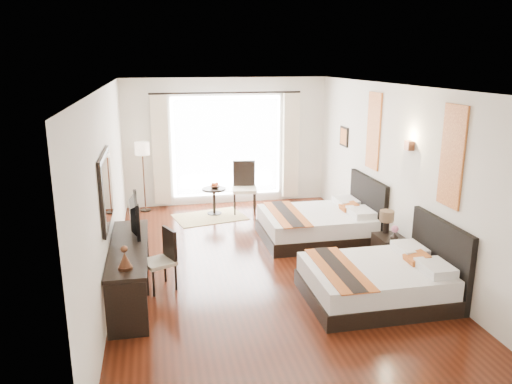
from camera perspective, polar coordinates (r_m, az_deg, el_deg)
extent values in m
cube|color=#38140A|center=(7.98, 0.72, -8.57)|extent=(4.50, 7.50, 0.01)
cube|color=white|center=(7.33, 0.80, 11.90)|extent=(4.50, 7.50, 0.02)
cube|color=silver|center=(8.30, 16.09, 1.97)|extent=(0.01, 7.50, 2.80)
cube|color=silver|center=(7.40, -16.49, 0.39)|extent=(0.01, 7.50, 2.80)
cube|color=silver|center=(11.15, -3.39, 5.74)|extent=(4.50, 0.01, 2.80)
cube|color=silver|center=(4.15, 12.12, -10.82)|extent=(4.50, 0.01, 2.80)
cube|color=white|center=(11.15, -3.37, 5.22)|extent=(2.40, 0.02, 2.20)
cube|color=white|center=(11.09, -3.33, 5.17)|extent=(2.30, 0.02, 2.10)
cube|color=beige|center=(10.94, -10.85, 4.69)|extent=(0.35, 0.14, 2.35)
cube|color=beige|center=(11.35, 3.99, 5.28)|extent=(0.35, 0.14, 2.35)
cube|color=#953215|center=(7.01, 21.50, 3.80)|extent=(0.03, 0.50, 1.35)
cube|color=#953215|center=(9.10, 13.29, 6.79)|extent=(0.03, 0.50, 1.35)
cube|color=#442618|center=(7.89, 17.11, 5.10)|extent=(0.10, 0.14, 0.14)
cube|color=black|center=(6.74, -16.78, 0.31)|extent=(0.04, 1.25, 0.95)
cube|color=white|center=(6.74, -16.56, 0.32)|extent=(0.01, 1.12, 0.82)
cube|color=black|center=(7.11, 13.25, -11.05)|extent=(1.83, 1.43, 0.22)
cube|color=silver|center=(7.01, 13.37, -9.25)|extent=(1.77, 1.39, 0.27)
cube|color=black|center=(7.38, 20.26, -7.04)|extent=(0.08, 1.43, 1.07)
cube|color=#9C4819|center=(6.76, 9.44, -8.64)|extent=(0.49, 1.49, 0.02)
cube|color=black|center=(9.16, 6.75, -4.69)|extent=(1.91, 1.49, 0.23)
cube|color=silver|center=(9.08, 6.80, -3.17)|extent=(1.85, 1.45, 0.28)
cube|color=black|center=(9.38, 12.62, -1.65)|extent=(0.08, 1.49, 1.12)
cube|color=#9C4819|center=(8.88, 3.54, -2.50)|extent=(0.51, 1.55, 0.02)
cube|color=black|center=(8.23, 14.96, -6.50)|extent=(0.41, 0.50, 0.48)
cylinder|color=black|center=(8.22, 14.65, -3.88)|extent=(0.10, 0.10, 0.19)
cylinder|color=#3D2D1D|center=(8.17, 14.73, -2.67)|extent=(0.23, 0.23, 0.17)
imported|color=black|center=(7.94, 15.54, -4.82)|extent=(0.17, 0.17, 0.13)
cube|color=black|center=(7.10, -14.20, -8.78)|extent=(0.50, 2.20, 0.76)
imported|color=black|center=(7.40, -14.20, -2.55)|extent=(0.18, 0.91, 0.52)
cube|color=#B3AC8A|center=(7.24, -11.04, -7.89)|extent=(0.53, 0.53, 0.05)
cube|color=black|center=(7.22, -9.85, -5.83)|extent=(0.20, 0.36, 0.45)
cylinder|color=black|center=(11.06, -12.48, -2.04)|extent=(0.23, 0.23, 0.03)
cylinder|color=#442618|center=(10.89, -12.67, 1.21)|extent=(0.03, 0.03, 1.27)
cylinder|color=beige|center=(10.75, -12.89, 4.87)|extent=(0.30, 0.30, 0.26)
cylinder|color=black|center=(10.53, -4.81, -1.06)|extent=(0.49, 0.49, 0.57)
imported|color=#4D371B|center=(10.46, -4.72, 0.58)|extent=(0.25, 0.25, 0.05)
cube|color=#B3AC8A|center=(10.56, -1.33, 0.26)|extent=(0.57, 0.57, 0.07)
cube|color=black|center=(10.71, -1.38, 2.13)|extent=(0.47, 0.12, 0.56)
cube|color=tan|center=(10.41, -5.32, -2.86)|extent=(1.57, 1.24, 0.01)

